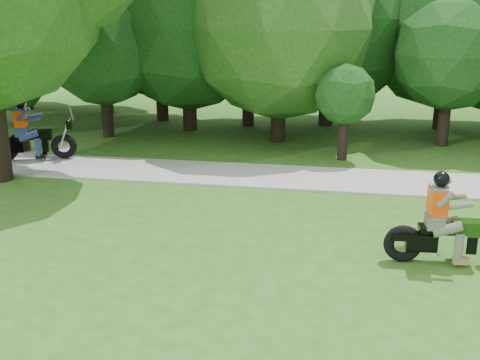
{
  "coord_description": "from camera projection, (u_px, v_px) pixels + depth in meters",
  "views": [
    {
      "loc": [
        -1.45,
        -7.58,
        4.68
      ],
      "look_at": [
        -3.49,
        3.89,
        1.14
      ],
      "focal_mm": 45.0,
      "sensor_mm": 36.0,
      "label": 1
    }
  ],
  "objects": [
    {
      "name": "ground",
      "position": [
        440.0,
        353.0,
        8.26
      ],
      "size": [
        100.0,
        100.0,
        0.0
      ],
      "primitive_type": "plane",
      "color": "#335A19",
      "rests_on": "ground"
    },
    {
      "name": "walkway",
      "position": [
        398.0,
        183.0,
        15.78
      ],
      "size": [
        60.0,
        2.2,
        0.06
      ],
      "primitive_type": "cube",
      "color": "#A3A39D",
      "rests_on": "ground"
    },
    {
      "name": "tree_line",
      "position": [
        396.0,
        24.0,
        21.01
      ],
      "size": [
        39.24,
        12.01,
        7.9
      ],
      "color": "black",
      "rests_on": "ground"
    },
    {
      "name": "chopper_motorcycle",
      "position": [
        446.0,
        230.0,
        10.88
      ],
      "size": [
        2.46,
        0.68,
        1.76
      ],
      "rotation": [
        0.0,
        0.0,
        0.07
      ],
      "color": "black",
      "rests_on": "ground"
    },
    {
      "name": "touring_motorcycle",
      "position": [
        29.0,
        138.0,
        17.68
      ],
      "size": [
        2.35,
        1.33,
        1.85
      ],
      "rotation": [
        0.0,
        0.0,
        0.35
      ],
      "color": "black",
      "rests_on": "walkway"
    }
  ]
}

